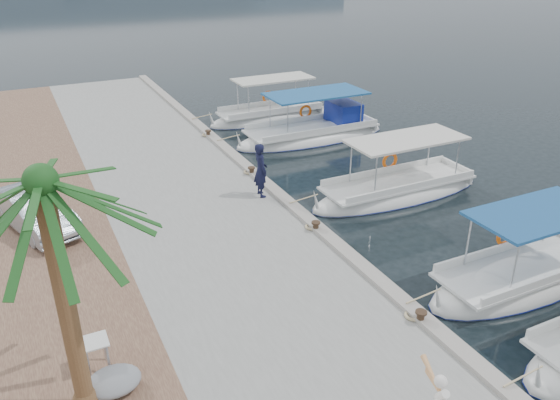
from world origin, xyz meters
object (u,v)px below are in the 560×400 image
object	(u,v)px
fishing_caique_d	(313,135)
fisherman	(261,170)
fishing_caique_e	(271,118)
date_palm	(41,184)
fishing_caique_c	(397,192)
parked_car	(34,210)
fishing_caique_b	(520,281)

from	to	relation	value
fishing_caique_d	fisherman	xyz separation A→B (m)	(-5.40, -5.83, 1.28)
fishing_caique_e	date_palm	world-z (taller)	date_palm
fishing_caique_c	fishing_caique_e	bearing A→B (deg)	91.11
fishing_caique_e	parked_car	size ratio (longest dim) A/B	1.79
fishing_caique_b	fishing_caique_c	distance (m)	6.30
fishing_caique_b	fishing_caique_d	size ratio (longest dim) A/B	0.79
date_palm	fishing_caique_e	bearing A→B (deg)	54.80
fishing_caique_d	parked_car	bearing A→B (deg)	-158.57
fishing_caique_c	fishing_caique_e	world-z (taller)	same
fishing_caique_e	fisherman	world-z (taller)	fisherman
fishing_caique_b	fishing_caique_e	bearing A→B (deg)	88.87
fishing_caique_d	date_palm	world-z (taller)	date_palm
fishing_caique_c	fishing_caique_e	size ratio (longest dim) A/B	1.06
fishing_caique_c	fisherman	size ratio (longest dim) A/B	3.78
fishing_caique_e	fishing_caique_b	bearing A→B (deg)	-91.13
fisherman	fishing_caique_c	bearing A→B (deg)	-100.73
fishing_caique_c	date_palm	distance (m)	14.41
fishing_caique_d	fishing_caique_c	bearing A→B (deg)	-93.09
fisherman	parked_car	bearing A→B (deg)	86.93
fishing_caique_c	parked_car	world-z (taller)	fishing_caique_c
fishing_caique_d	fisherman	size ratio (longest dim) A/B	4.07
fishing_caique_b	parked_car	size ratio (longest dim) A/B	1.62
fisherman	parked_car	xyz separation A→B (m)	(-7.29, 0.85, -0.33)
fishing_caique_c	date_palm	bearing A→B (deg)	-153.32
fishing_caique_c	date_palm	size ratio (longest dim) A/B	1.29
fishing_caique_e	date_palm	bearing A→B (deg)	-125.20
parked_car	fishing_caique_e	bearing A→B (deg)	15.85
fishing_caique_d	fisherman	world-z (taller)	fisherman
fishing_caique_b	fisherman	distance (m)	8.88
fishing_caique_b	date_palm	size ratio (longest dim) A/B	1.10
fishing_caique_b	date_palm	world-z (taller)	date_palm
fishing_caique_d	parked_car	size ratio (longest dim) A/B	2.05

